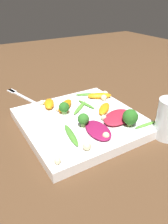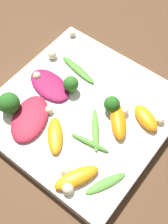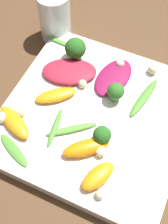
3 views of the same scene
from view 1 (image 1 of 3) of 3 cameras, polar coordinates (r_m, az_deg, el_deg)
The scene contains 25 objects.
ground_plane at distance 0.60m, azimuth -0.70°, elevation -3.51°, with size 2.40×2.40×0.00m, color #4C331E.
plate at distance 0.60m, azimuth -0.71°, elevation -2.49°, with size 0.31×0.31×0.03m.
fork at distance 0.82m, azimuth -16.72°, elevation 4.50°, with size 0.06×0.17×0.01m.
radicchio_leaf_0 at distance 0.59m, azimuth 8.74°, elevation -1.32°, with size 0.12×0.10×0.01m.
radicchio_leaf_1 at distance 0.53m, azimuth 3.99°, elevation -4.61°, with size 0.07×0.10×0.01m.
orange_segment_0 at distance 0.64m, azimuth -4.97°, elevation 1.71°, with size 0.08×0.07×0.02m.
orange_segment_1 at distance 0.63m, azimuth 5.08°, elevation 1.10°, with size 0.07×0.07×0.01m.
orange_segment_2 at distance 0.65m, azimuth -9.10°, elevation 2.16°, with size 0.05×0.07×0.02m.
orange_segment_3 at distance 0.70m, azimuth 4.06°, elevation 4.29°, with size 0.08×0.06×0.02m.
broccoli_floret_0 at distance 0.60m, azimuth -5.22°, elevation 1.15°, with size 0.03×0.03×0.03m.
broccoli_floret_1 at distance 0.56m, azimuth 11.99°, elevation -1.31°, with size 0.04×0.04×0.05m.
broccoli_floret_2 at distance 0.54m, azimuth -0.17°, elevation -1.96°, with size 0.03×0.03×0.04m.
arugula_sprig_0 at distance 0.65m, azimuth 0.58°, elevation 2.02°, with size 0.02×0.07×0.01m.
arugula_sprig_1 at distance 0.52m, azimuth -3.39°, elevation -5.97°, with size 0.03×0.09×0.01m.
arugula_sprig_2 at distance 0.64m, azimuth -1.10°, elevation 1.19°, with size 0.07×0.06×0.01m.
arugula_sprig_3 at distance 0.58m, azimuth 16.01°, elevation -3.15°, with size 0.08×0.01×0.00m.
arugula_sprig_4 at distance 0.72m, azimuth 0.70°, elevation 4.64°, with size 0.07×0.05×0.00m.
macadamia_nut_0 at distance 0.47m, azimuth 0.76°, elevation -8.92°, with size 0.02×0.02×0.02m.
macadamia_nut_1 at distance 0.67m, azimuth -10.91°, elevation 2.46°, with size 0.01×0.01×0.01m.
macadamia_nut_2 at distance 0.44m, azimuth -6.95°, elevation -12.53°, with size 0.01×0.01×0.01m.
macadamia_nut_3 at distance 0.62m, azimuth -6.73°, elevation 0.97°, with size 0.02×0.02×0.02m.
macadamia_nut_4 at distance 0.58m, azimuth 5.15°, elevation -1.44°, with size 0.02×0.02×0.02m.
macadamia_nut_5 at distance 0.71m, azimuth 5.53°, elevation 4.78°, with size 0.02×0.02×0.02m.
macadamia_nut_6 at distance 0.69m, azimuth 5.20°, elevation 3.77°, with size 0.02×0.02×0.02m.
macadamia_nut_7 at distance 0.51m, azimuth 5.76°, elevation -6.11°, with size 0.02×0.02×0.02m.
Camera 1 is at (0.26, 0.44, 0.32)m, focal length 35.00 mm.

